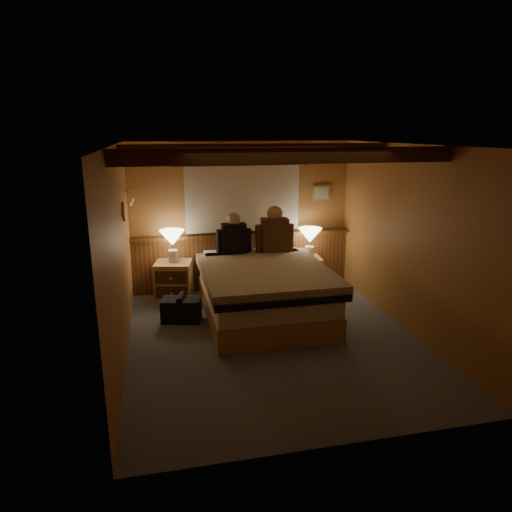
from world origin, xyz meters
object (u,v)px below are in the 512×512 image
object	(u,v)px
person_left	(234,236)
person_right	(275,233)
bed	(264,291)
nightstand_left	(174,280)
lamp_left	(172,240)
nightstand_right	(306,273)
lamp_right	(310,237)
duffel_bag	(181,309)

from	to	relation	value
person_left	person_right	xyz separation A→B (m)	(0.64, -0.03, 0.04)
bed	nightstand_left	xyz separation A→B (m)	(-1.20, 1.01, -0.09)
person_left	bed	bearing A→B (deg)	-68.68
lamp_left	person_right	xyz separation A→B (m)	(1.55, -0.24, 0.09)
nightstand_right	person_right	xyz separation A→B (m)	(-0.61, -0.25, 0.77)
lamp_right	person_right	bearing A→B (deg)	-161.14
lamp_left	lamp_right	bearing A→B (deg)	-0.48
nightstand_left	lamp_left	world-z (taller)	lamp_left
nightstand_left	lamp_right	distance (m)	2.29
bed	nightstand_right	size ratio (longest dim) A/B	4.11
nightstand_right	person_left	xyz separation A→B (m)	(-1.24, -0.22, 0.73)
lamp_right	person_left	xyz separation A→B (m)	(-1.29, -0.20, 0.12)
nightstand_right	lamp_left	world-z (taller)	lamp_left
nightstand_right	person_left	distance (m)	1.46
bed	person_right	world-z (taller)	person_right
lamp_left	person_left	distance (m)	0.94
bed	nightstand_left	bearing A→B (deg)	139.93
bed	nightstand_right	xyz separation A→B (m)	(0.97, 1.03, -0.12)
nightstand_right	lamp_left	distance (m)	2.27
person_right	duffel_bag	world-z (taller)	person_right
lamp_left	bed	bearing A→B (deg)	-40.55
lamp_right	duffel_bag	distance (m)	2.44
bed	lamp_left	bearing A→B (deg)	139.29
nightstand_left	person_left	bearing A→B (deg)	0.02
bed	person_left	bearing A→B (deg)	108.82
person_left	person_right	distance (m)	0.64
nightstand_right	duffel_bag	size ratio (longest dim) A/B	0.91
person_right	person_left	bearing A→B (deg)	-177.94
nightstand_right	lamp_right	xyz separation A→B (m)	(0.05, -0.03, 0.62)
bed	lamp_left	size ratio (longest dim) A/B	4.42
nightstand_right	person_left	world-z (taller)	person_left
person_right	duffel_bag	size ratio (longest dim) A/B	1.26
nightstand_left	lamp_right	world-z (taller)	lamp_right
nightstand_left	lamp_left	distance (m)	0.65
duffel_bag	bed	bearing A→B (deg)	7.04
nightstand_right	lamp_right	bearing A→B (deg)	-24.84
lamp_right	person_right	world-z (taller)	person_right
lamp_left	lamp_right	xyz separation A→B (m)	(2.21, -0.02, -0.06)
duffel_bag	lamp_left	bearing A→B (deg)	105.67
lamp_left	nightstand_right	bearing A→B (deg)	0.20
lamp_right	person_left	size ratio (longest dim) A/B	0.76
person_left	lamp_left	bearing A→B (deg)	169.20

